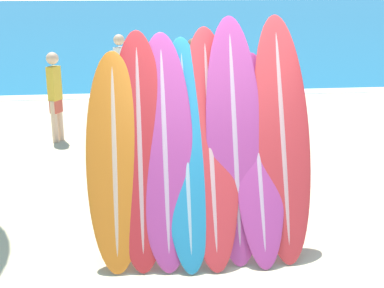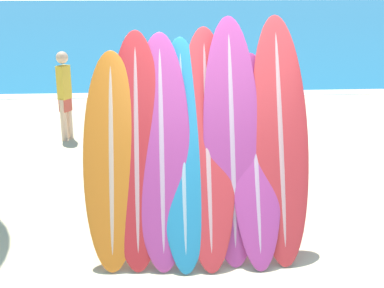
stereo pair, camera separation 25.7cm
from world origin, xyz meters
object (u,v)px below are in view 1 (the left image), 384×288
person_near_water (193,78)px  surfboard_slot_3 (186,151)px  surfboard_slot_5 (235,139)px  person_far_left (120,72)px  surfboard_slot_4 (210,145)px  surfboard_slot_2 (165,149)px  surfboard_rack (200,208)px  surfboard_slot_7 (282,137)px  surfboard_slot_6 (258,157)px  surfboard_slot_1 (140,149)px  person_mid_beach (55,94)px  surfboard_slot_0 (115,160)px

person_near_water → surfboard_slot_3: bearing=85.7°
surfboard_slot_5 → person_far_left: size_ratio=1.43×
surfboard_slot_3 → surfboard_slot_4: bearing=6.5°
surfboard_slot_4 → person_near_water: (0.41, 5.15, -0.24)m
surfboard_slot_2 → surfboard_slot_5: size_ratio=0.94×
surfboard_rack → person_far_left: bearing=98.6°
surfboard_slot_2 → surfboard_slot_7: (1.23, 0.04, 0.08)m
person_near_water → surfboard_slot_2: bearing=83.4°
surfboard_rack → surfboard_slot_7: bearing=6.8°
surfboard_slot_2 → surfboard_slot_7: size_ratio=0.93×
surfboard_slot_7 → person_near_water: size_ratio=1.44×
surfboard_slot_6 → person_far_left: (-1.52, 6.08, -0.10)m
surfboard_rack → surfboard_slot_5: (0.36, 0.10, 0.72)m
surfboard_slot_2 → person_far_left: size_ratio=1.34×
surfboard_slot_2 → surfboard_slot_4: surfboard_slot_4 is taller
surfboard_rack → surfboard_slot_5: bearing=15.1°
surfboard_slot_1 → surfboard_slot_6: size_ratio=1.12×
surfboard_slot_2 → surfboard_slot_1: bearing=179.4°
surfboard_slot_4 → person_mid_beach: bearing=117.0°
surfboard_slot_5 → surfboard_slot_1: bearing=-178.3°
surfboard_rack → person_far_left: size_ratio=1.22×
person_mid_beach → surfboard_slot_7: bearing=63.4°
surfboard_slot_0 → surfboard_slot_1: (0.25, 0.05, 0.10)m
surfboard_slot_2 → surfboard_slot_7: surfboard_slot_7 is taller
surfboard_rack → surfboard_slot_5: 0.81m
surfboard_slot_2 → person_far_left: 6.07m
person_far_left → surfboard_slot_3: bearing=38.1°
surfboard_rack → surfboard_slot_4: size_ratio=0.89×
surfboard_slot_2 → surfboard_slot_6: 0.97m
surfboard_slot_1 → surfboard_slot_4: (0.73, 0.03, 0.01)m
surfboard_slot_3 → surfboard_slot_7: surfboard_slot_7 is taller
surfboard_slot_0 → person_mid_beach: (-1.16, 4.27, -0.19)m
surfboard_slot_6 → surfboard_rack: bearing=-176.9°
surfboard_slot_3 → person_mid_beach: surfboard_slot_3 is taller
surfboard_slot_7 → person_far_left: bearing=106.6°
surfboard_slot_0 → person_mid_beach: bearing=105.1°
person_mid_beach → surfboard_slot_0: bearing=44.0°
surfboard_slot_2 → person_far_left: (-0.56, 6.04, -0.21)m
surfboard_slot_5 → person_mid_beach: 4.84m
surfboard_slot_1 → surfboard_slot_7: size_ratio=0.94×
surfboard_slot_3 → person_mid_beach: (-1.88, 4.22, -0.24)m
surfboard_slot_6 → person_mid_beach: surfboard_slot_6 is taller
person_mid_beach → person_far_left: bearing=177.5°
surfboard_slot_3 → surfboard_slot_7: size_ratio=0.91×
surfboard_slot_3 → surfboard_rack: bearing=-26.6°
person_far_left → surfboard_rack: bearing=39.3°
surfboard_rack → person_near_water: 5.30m
surfboard_rack → surfboard_slot_7: (0.87, 0.10, 0.72)m
surfboard_slot_2 → surfboard_slot_3: 0.22m
surfboard_slot_2 → surfboard_slot_4: (0.47, 0.03, 0.02)m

